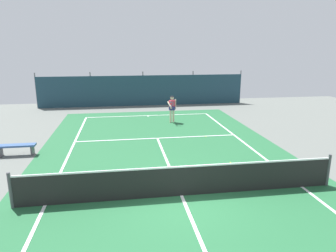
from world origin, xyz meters
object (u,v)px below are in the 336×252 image
object	(u,v)px
tennis_net	(182,181)
courtside_bench	(16,147)
tennis_player	(172,107)
tennis_ball_midcourt	(206,137)
tennis_ball_near_player	(231,163)
parked_car	(135,91)

from	to	relation	value
tennis_net	courtside_bench	bearing A→B (deg)	142.99
tennis_player	tennis_ball_midcourt	world-z (taller)	tennis_player
courtside_bench	tennis_ball_midcourt	bearing A→B (deg)	9.33
tennis_net	tennis_ball_near_player	size ratio (longest dim) A/B	153.33
tennis_player	tennis_net	bearing A→B (deg)	64.34
tennis_ball_midcourt	parked_car	world-z (taller)	parked_car
tennis_ball_midcourt	courtside_bench	size ratio (longest dim) A/B	0.04
tennis_player	courtside_bench	xyz separation A→B (m)	(-7.64, -5.01, -0.59)
parked_car	tennis_player	bearing A→B (deg)	98.13
tennis_ball_near_player	parked_car	bearing A→B (deg)	101.00
tennis_player	courtside_bench	size ratio (longest dim) A/B	1.03
tennis_net	tennis_ball_midcourt	xyz separation A→B (m)	(2.52, 6.21, -0.48)
tennis_ball_near_player	tennis_ball_midcourt	size ratio (longest dim) A/B	1.00
tennis_ball_near_player	tennis_player	bearing A→B (deg)	99.07
tennis_ball_near_player	courtside_bench	xyz separation A→B (m)	(-8.81, 2.32, 0.34)
parked_car	tennis_ball_near_player	bearing A→B (deg)	96.44
tennis_net	tennis_ball_near_player	distance (m)	3.52
tennis_net	courtside_bench	world-z (taller)	tennis_net
tennis_ball_near_player	parked_car	size ratio (longest dim) A/B	0.02
tennis_net	tennis_ball_midcourt	bearing A→B (deg)	67.91
tennis_player	courtside_bench	bearing A→B (deg)	15.33
tennis_ball_midcourt	tennis_net	bearing A→B (deg)	-112.09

